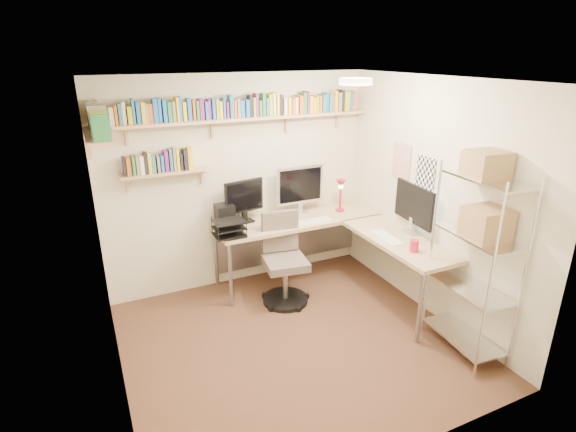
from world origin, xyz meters
name	(u,v)px	position (x,y,z in m)	size (l,w,h in m)	color
ground	(295,342)	(0.00, 0.00, 0.00)	(3.20, 3.20, 0.00)	#4F3322
room_shell	(296,193)	(0.00, 0.00, 1.55)	(3.24, 3.04, 2.52)	beige
wall_shelves	(206,121)	(-0.41, 1.29, 2.03)	(3.12, 1.09, 0.80)	tan
corner_desk	(315,225)	(0.70, 0.91, 0.81)	(2.19, 2.09, 1.42)	tan
office_chair	(284,265)	(0.25, 0.79, 0.44)	(0.55, 0.56, 1.04)	black
wire_rack	(482,221)	(1.42, -0.79, 1.33)	(0.45, 0.81, 1.94)	silver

